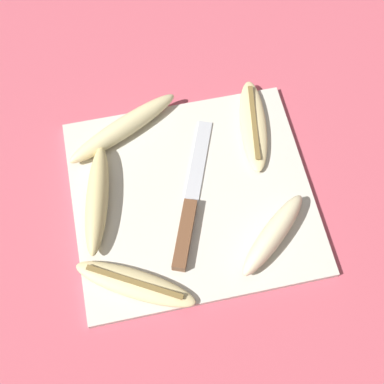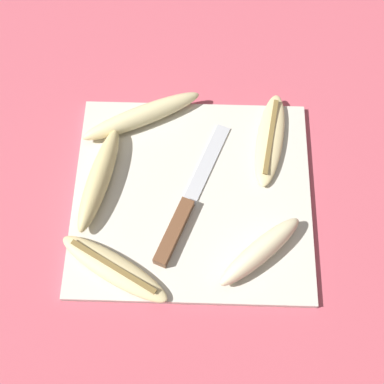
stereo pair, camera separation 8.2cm
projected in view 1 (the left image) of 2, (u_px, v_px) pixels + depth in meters
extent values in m
plane|color=#C65160|center=(192.00, 198.00, 0.84)|extent=(4.00, 4.00, 0.00)
cube|color=beige|center=(192.00, 196.00, 0.83)|extent=(0.37, 0.34, 0.01)
cube|color=brown|center=(185.00, 235.00, 0.79)|extent=(0.06, 0.11, 0.02)
cube|color=#B7BABF|center=(199.00, 161.00, 0.85)|extent=(0.07, 0.15, 0.00)
ellipsoid|color=beige|center=(253.00, 125.00, 0.87)|extent=(0.07, 0.18, 0.02)
cube|color=olive|center=(254.00, 122.00, 0.86)|extent=(0.03, 0.14, 0.00)
ellipsoid|color=beige|center=(135.00, 284.00, 0.76)|extent=(0.18, 0.12, 0.02)
cube|color=brown|center=(134.00, 282.00, 0.75)|extent=(0.13, 0.08, 0.00)
ellipsoid|color=#DBC684|center=(97.00, 199.00, 0.80)|extent=(0.07, 0.18, 0.04)
ellipsoid|color=beige|center=(123.00, 128.00, 0.86)|extent=(0.20, 0.12, 0.03)
ellipsoid|color=beige|center=(273.00, 234.00, 0.78)|extent=(0.14, 0.13, 0.04)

